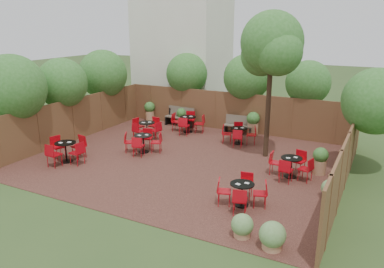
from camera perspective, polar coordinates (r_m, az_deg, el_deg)
The scene contains 13 objects.
ground at distance 15.51m, azimuth -0.89°, elevation -4.01°, with size 80.00×80.00×0.00m, color #354F23.
courtyard_paving at distance 15.50m, azimuth -0.89°, elevation -3.97°, with size 12.00×10.00×0.02m, color #331B14.
fence_back at distance 19.58m, azimuth 6.05°, elevation 3.32°, with size 12.00×0.08×2.00m, color brown.
fence_left at distance 18.69m, azimuth -17.34°, elevation 2.02°, with size 0.08×10.00×2.00m, color brown.
fence_right at distance 13.56m, azimuth 22.08°, elevation -3.83°, with size 0.08×10.00×2.00m, color brown.
neighbour_building at distance 23.75m, azimuth -1.38°, elevation 13.02°, with size 5.00×4.00×8.00m, color silver.
overhang_foliage at distance 17.89m, azimuth -4.36°, elevation 7.77°, with size 15.87×10.74×2.76m.
courtyard_tree at distance 15.37m, azimuth 11.79°, elevation 12.57°, with size 2.64×2.54×5.86m.
park_bench_left at distance 20.55m, azimuth -1.78°, elevation 2.69°, with size 1.65×0.64×1.00m.
park_bench_right at distance 19.19m, azimuth 7.05°, elevation 1.42°, with size 1.49×0.57×0.91m.
bistro_tables at distance 16.13m, azimuth -1.96°, elevation -1.43°, with size 9.98×8.02×0.94m.
planters at distance 18.79m, azimuth 3.89°, elevation 1.55°, with size 10.48×4.31×1.16m.
low_shrubs at distance 10.76m, azimuth 13.39°, elevation -12.18°, with size 2.27×4.24×0.72m.
Camera 1 is at (6.90, -12.79, 5.42)m, focal length 35.61 mm.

